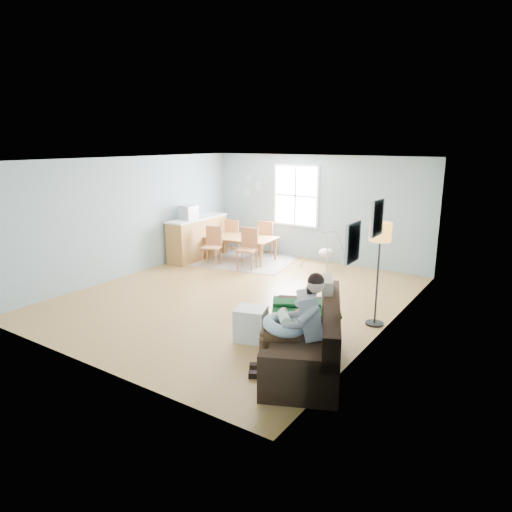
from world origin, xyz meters
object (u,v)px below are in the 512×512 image
Objects in this scene: chair_sw at (213,243)px; counter at (198,238)px; dining_table at (240,249)px; toddler at (304,308)px; monitor at (188,212)px; chair_nw at (234,234)px; floor_lamp at (380,241)px; chair_ne at (266,236)px; father at (297,321)px; storage_cube at (250,324)px; baby_swing at (326,252)px; sofa at (308,343)px; chair_se at (248,246)px.

chair_sw is 0.49× the size of counter.
toddler is at bearing -50.66° from dining_table.
chair_nw is at bearing 70.79° from monitor.
chair_ne is at bearing 143.92° from floor_lamp.
counter is at bearing 157.06° from chair_sw.
floor_lamp is 4.37× the size of monitor.
father is 6.39m from monitor.
storage_cube is 5.72m from chair_nw.
father is at bearing -35.56° from monitor.
toddler is 2.13× the size of monitor.
dining_table is 2.25m from baby_swing.
counter reaches higher than chair_sw.
sofa is at bearing 90.50° from father.
counter is (-4.08, 3.50, 0.29)m from storage_cube.
toddler is at bearing -35.22° from counter.
monitor is (-5.18, 3.35, 0.96)m from sofa.
chair_nw is at bearing 135.36° from sofa.
monitor reaches higher than counter.
monitor is at bearing -109.21° from chair_nw.
sofa is at bearing -32.92° from monitor.
baby_swing is (-1.92, 4.67, 0.09)m from sofa.
chair_ne reaches higher than dining_table.
baby_swing is (1.58, 1.06, -0.16)m from chair_se.
chair_se is (0.60, -0.52, 0.26)m from dining_table.
baby_swing reaches higher than sofa.
chair_sw is at bearing -113.57° from chair_ne.
chair_se is (-3.80, 1.71, -0.89)m from floor_lamp.
chair_ne is 0.49× the size of counter.
sofa is 2.52× the size of chair_nw.
toddler is at bearing -104.68° from floor_lamp.
storage_cube is 0.32× the size of dining_table.
floor_lamp is at bearing 82.71° from father.
counter reaches higher than chair_se.
counter reaches higher than baby_swing.
counter is at bearing 142.00° from father.
sofa is 5.83m from dining_table.
chair_sw reaches higher than dining_table.
baby_swing reaches higher than storage_cube.
sofa is 0.56m from father.
chair_sw reaches higher than chair_nw.
storage_cube is 5.37m from chair_ne.
dining_table is (-4.11, 4.48, -0.45)m from father.
baby_swing is (2.79, 0.01, -0.14)m from chair_nw.
chair_se reaches higher than dining_table.
father reaches higher than chair_ne.
sofa is at bearing -44.23° from toddler.
storage_cube is at bearing 153.03° from father.
sofa is at bearing -35.54° from counter.
chair_ne is (-3.62, 4.71, -0.19)m from toddler.
chair_sw is at bearing 142.57° from sofa.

